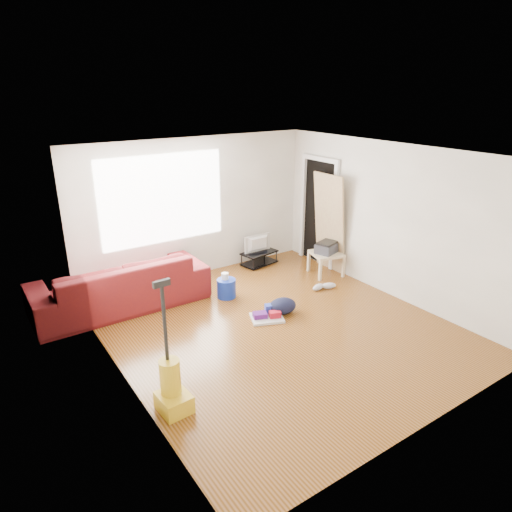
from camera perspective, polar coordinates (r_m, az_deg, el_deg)
room at (r=6.37m, az=2.60°, el=1.64°), size 4.51×5.01×2.51m
sofa at (r=7.65m, az=-16.30°, el=-6.03°), size 2.68×1.05×0.78m
tv_stand at (r=8.95m, az=0.40°, el=-0.21°), size 0.75×0.51×0.26m
tv at (r=8.85m, az=0.40°, el=1.54°), size 0.58×0.08×0.34m
side_table at (r=8.51m, az=8.78°, el=0.00°), size 0.63×0.63×0.43m
printer at (r=8.46m, az=8.84°, el=1.08°), size 0.47×0.41×0.21m
bucket at (r=7.67m, az=-3.70°, el=-5.10°), size 0.37×0.37×0.31m
toilet_paper at (r=7.59m, az=-3.88°, el=-3.61°), size 0.12×0.12×0.11m
cleaning_tray at (r=6.96m, az=1.40°, el=-7.43°), size 0.58×0.53×0.17m
backpack at (r=7.15m, az=3.33°, el=-7.10°), size 0.47×0.39×0.24m
sneakers at (r=7.98m, az=8.43°, el=-3.79°), size 0.48×0.24×0.11m
vacuum at (r=5.17m, az=-10.47°, el=-15.83°), size 0.34×0.38×1.51m
door_panel at (r=8.87m, az=8.81°, el=-1.63°), size 0.23×0.74×1.84m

